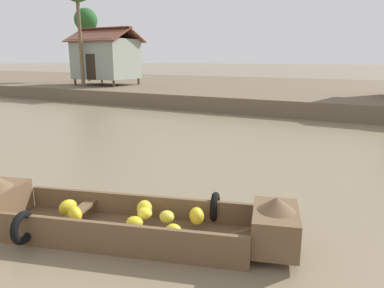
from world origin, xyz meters
The scene contains 5 objects.
ground_plane centered at (0.00, 10.00, 0.00)m, with size 300.00×300.00×0.00m, color #7A6B51.
riverbank_strip centered at (0.00, 27.50, 0.41)m, with size 160.00×20.00×0.83m, color brown.
banana_boat centered at (-0.03, 4.39, 0.30)m, with size 5.48×2.59×0.88m.
stilt_house_left centered at (-15.01, 21.71, 2.80)m, with size 4.73×3.83×4.17m.
palm_tree_near centered at (-19.45, 24.59, 5.86)m, with size 1.95×1.95×6.10m.
Camera 1 is at (3.42, 0.07, 2.87)m, focal length 33.86 mm.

